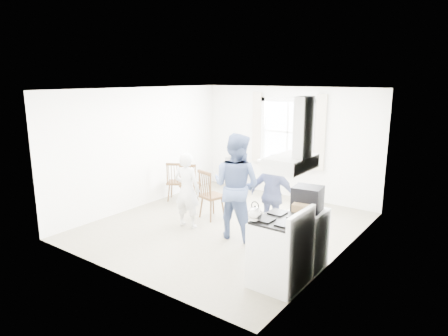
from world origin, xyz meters
TOP-DOWN VIEW (x-y plane):
  - room_shell at (0.00, 0.00)m, footprint 4.62×5.12m
  - window_assembly at (0.00, 2.45)m, footprint 1.88×0.24m
  - range_hood at (2.07, -1.35)m, footprint 0.45×0.76m
  - shelf_unit at (-1.40, 2.33)m, footprint 0.40×0.30m
  - gas_stove at (1.91, -1.35)m, footprint 0.68×0.76m
  - kettle at (1.65, -1.61)m, footprint 0.19×0.19m
  - low_cabinet at (1.98, -0.65)m, footprint 0.50×0.55m
  - stereo_stack at (1.97, -0.67)m, footprint 0.45×0.41m
  - cardboard_box at (1.99, -0.90)m, footprint 0.28×0.22m
  - windsor_chair_a at (-1.48, 0.61)m, footprint 0.54×0.53m
  - windsor_chair_b at (-0.51, 0.08)m, footprint 0.53×0.52m
  - windsor_chair_c at (-1.85, 0.58)m, footprint 0.53×0.52m
  - person_left at (-0.56, -0.47)m, footprint 0.63×0.63m
  - person_mid at (0.46, -0.31)m, footprint 0.97×0.97m
  - person_right at (0.94, 0.15)m, footprint 0.90×0.90m
  - potted_plant at (0.52, 2.36)m, footprint 0.24×0.24m

SIDE VIEW (x-z plane):
  - shelf_unit at x=-1.40m, z-range 0.00..0.80m
  - low_cabinet at x=1.98m, z-range 0.00..0.90m
  - gas_stove at x=1.91m, z-range -0.08..1.04m
  - windsor_chair_c at x=-1.85m, z-range 0.10..1.03m
  - windsor_chair_a at x=-1.48m, z-range 0.10..1.04m
  - windsor_chair_b at x=-0.51m, z-range 0.11..1.13m
  - person_left at x=-0.56m, z-range 0.00..1.46m
  - person_right at x=0.94m, z-range 0.00..1.49m
  - person_mid at x=0.46m, z-range 0.00..1.88m
  - cardboard_box at x=1.99m, z-range 0.90..1.06m
  - potted_plant at x=0.52m, z-range 0.85..1.21m
  - kettle at x=1.65m, z-range 0.91..1.18m
  - stereo_stack at x=1.97m, z-range 0.90..1.26m
  - room_shell at x=0.00m, z-range -0.02..2.62m
  - window_assembly at x=0.00m, z-range 0.61..2.31m
  - range_hood at x=2.07m, z-range 1.43..2.37m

